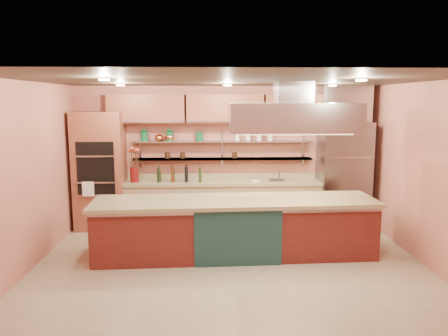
{
  "coord_description": "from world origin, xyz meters",
  "views": [
    {
      "loc": [
        -0.31,
        -6.31,
        2.53
      ],
      "look_at": [
        -0.06,
        1.0,
        1.38
      ],
      "focal_mm": 35.0,
      "sensor_mm": 36.0,
      "label": 1
    }
  ],
  "objects_px": {
    "copper_kettle": "(159,138)",
    "flower_vase": "(134,175)",
    "refrigerator": "(343,175)",
    "green_canister": "(200,136)",
    "island": "(235,227)",
    "kitchen_scale": "(255,179)"
  },
  "relations": [
    {
      "from": "kitchen_scale",
      "to": "copper_kettle",
      "type": "relative_size",
      "value": 0.92
    },
    {
      "from": "island",
      "to": "kitchen_scale",
      "type": "relative_size",
      "value": 29.1
    },
    {
      "from": "copper_kettle",
      "to": "refrigerator",
      "type": "bearing_deg",
      "value": -3.6
    },
    {
      "from": "copper_kettle",
      "to": "flower_vase",
      "type": "bearing_deg",
      "value": -154.98
    },
    {
      "from": "refrigerator",
      "to": "island",
      "type": "xyz_separation_m",
      "value": [
        -2.25,
        -1.6,
        -0.58
      ]
    },
    {
      "from": "refrigerator",
      "to": "green_canister",
      "type": "xyz_separation_m",
      "value": [
        -2.85,
        0.23,
        0.75
      ]
    },
    {
      "from": "island",
      "to": "flower_vase",
      "type": "bearing_deg",
      "value": 136.92
    },
    {
      "from": "refrigerator",
      "to": "kitchen_scale",
      "type": "height_order",
      "value": "refrigerator"
    },
    {
      "from": "green_canister",
      "to": "copper_kettle",
      "type": "bearing_deg",
      "value": 180.0
    },
    {
      "from": "island",
      "to": "kitchen_scale",
      "type": "xyz_separation_m",
      "value": [
        0.49,
        1.61,
        0.51
      ]
    },
    {
      "from": "green_canister",
      "to": "flower_vase",
      "type": "bearing_deg",
      "value": -170.21
    },
    {
      "from": "island",
      "to": "green_canister",
      "type": "bearing_deg",
      "value": 105.75
    },
    {
      "from": "refrigerator",
      "to": "copper_kettle",
      "type": "bearing_deg",
      "value": 176.4
    },
    {
      "from": "copper_kettle",
      "to": "green_canister",
      "type": "distance_m",
      "value": 0.8
    },
    {
      "from": "island",
      "to": "copper_kettle",
      "type": "relative_size",
      "value": 26.84
    },
    {
      "from": "refrigerator",
      "to": "copper_kettle",
      "type": "distance_m",
      "value": 3.74
    },
    {
      "from": "refrigerator",
      "to": "green_canister",
      "type": "height_order",
      "value": "refrigerator"
    },
    {
      "from": "refrigerator",
      "to": "island",
      "type": "height_order",
      "value": "refrigerator"
    },
    {
      "from": "refrigerator",
      "to": "copper_kettle",
      "type": "relative_size",
      "value": 12.6
    },
    {
      "from": "flower_vase",
      "to": "copper_kettle",
      "type": "xyz_separation_m",
      "value": [
        0.47,
        0.22,
        0.71
      ]
    },
    {
      "from": "refrigerator",
      "to": "flower_vase",
      "type": "relative_size",
      "value": 7.22
    },
    {
      "from": "flower_vase",
      "to": "copper_kettle",
      "type": "bearing_deg",
      "value": 25.02
    }
  ]
}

